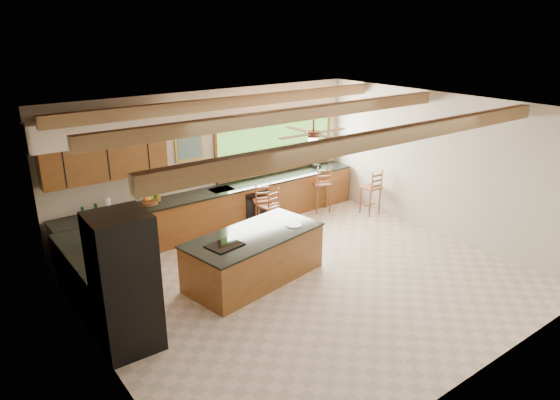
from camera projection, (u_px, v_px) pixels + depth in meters
ground at (307, 280)px, 8.87m from camera, size 7.20×7.20×0.00m
room_shell at (277, 153)px, 8.52m from camera, size 7.27×6.54×3.02m
counter_run at (197, 223)px, 10.15m from camera, size 7.12×3.10×1.25m
island at (254, 256)px, 8.77m from camera, size 2.64×1.57×0.88m
refrigerator at (124, 283)px, 6.72m from camera, size 0.79×0.77×2.00m
bar_stool_a at (270, 207)px, 10.61m from camera, size 0.41×0.41×1.02m
bar_stool_b at (263, 201)px, 10.86m from camera, size 0.51×0.51×1.09m
bar_stool_c at (373, 188)px, 11.65m from camera, size 0.41×0.41×1.10m
bar_stool_d at (324, 184)px, 11.84m from camera, size 0.55×0.55×1.16m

